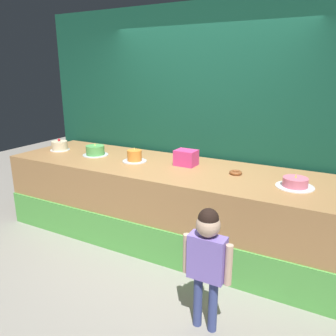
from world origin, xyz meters
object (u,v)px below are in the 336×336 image
at_px(cake_left, 95,151).
at_px(cake_right, 295,183).
at_px(cake_far_left, 60,146).
at_px(cake_center, 134,156).
at_px(pink_box, 186,158).
at_px(child_figure, 207,254).
at_px(donut, 236,173).

xyz_separation_m(cake_left, cake_right, (2.48, -0.05, -0.02)).
xyz_separation_m(cake_far_left, cake_center, (1.24, 0.01, 0.00)).
bearing_deg(cake_far_left, cake_left, 1.49).
bearing_deg(cake_center, pink_box, 13.58).
bearing_deg(cake_far_left, child_figure, -23.49).
xyz_separation_m(donut, cake_left, (-1.86, -0.07, 0.04)).
relative_size(donut, cake_right, 0.38).
bearing_deg(cake_right, cake_center, 178.64).
relative_size(cake_far_left, cake_left, 0.79).
relative_size(child_figure, cake_right, 2.87).
distance_m(child_figure, cake_far_left, 2.93).
height_order(pink_box, cake_center, same).
bearing_deg(cake_right, cake_far_left, 179.29).
xyz_separation_m(child_figure, pink_box, (-0.81, 1.32, 0.34)).
xyz_separation_m(pink_box, cake_far_left, (-1.86, -0.16, -0.03)).
relative_size(cake_center, cake_right, 0.82).
distance_m(child_figure, cake_left, 2.39).
xyz_separation_m(cake_far_left, cake_right, (3.10, -0.04, -0.02)).
height_order(child_figure, pink_box, pink_box).
distance_m(cake_far_left, cake_left, 0.62).
bearing_deg(child_figure, donut, 98.79).
bearing_deg(cake_left, cake_right, -1.26).
relative_size(cake_left, cake_center, 1.12).
bearing_deg(cake_left, pink_box, 6.40).
height_order(pink_box, cake_left, pink_box).
relative_size(child_figure, cake_far_left, 3.92).
bearing_deg(pink_box, child_figure, -58.30).
bearing_deg(child_figure, cake_left, 150.16).
relative_size(donut, cake_far_left, 0.51).
height_order(cake_left, cake_right, cake_left).
distance_m(pink_box, donut, 0.63).
xyz_separation_m(donut, cake_right, (0.62, -0.13, 0.02)).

